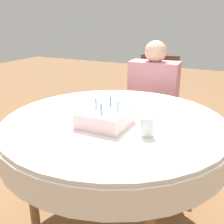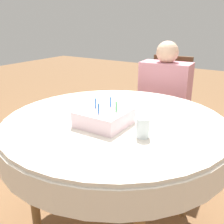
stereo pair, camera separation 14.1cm
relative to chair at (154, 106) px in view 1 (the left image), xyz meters
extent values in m
cylinder|color=silver|center=(0.07, -0.97, 0.22)|extent=(1.22, 1.22, 0.02)
cylinder|color=silver|center=(0.07, -0.97, 0.14)|extent=(1.24, 1.24, 0.13)
cylinder|color=brown|center=(-0.27, -1.31, -0.15)|extent=(0.05, 0.05, 0.72)
cylinder|color=brown|center=(-0.27, -0.63, -0.15)|extent=(0.05, 0.05, 0.72)
cylinder|color=brown|center=(0.41, -0.63, -0.15)|extent=(0.05, 0.05, 0.72)
cube|color=#4C331E|center=(0.00, -0.07, -0.07)|extent=(0.41, 0.41, 0.04)
cube|color=#4C331E|center=(-0.01, 0.10, 0.20)|extent=(0.35, 0.05, 0.50)
cylinder|color=#4C331E|center=(-0.15, -0.25, -0.30)|extent=(0.04, 0.04, 0.43)
cylinder|color=#4C331E|center=(0.18, -0.22, -0.30)|extent=(0.04, 0.04, 0.43)
cylinder|color=#4C331E|center=(-0.17, 0.08, -0.30)|extent=(0.04, 0.04, 0.43)
cylinder|color=#4C331E|center=(0.16, 0.10, -0.30)|extent=(0.04, 0.04, 0.43)
cylinder|color=#DBB293|center=(-0.09, -0.23, -0.28)|extent=(0.09, 0.09, 0.47)
cylinder|color=#DBB293|center=(0.12, -0.22, -0.28)|extent=(0.09, 0.09, 0.47)
cube|color=#C67F8E|center=(0.00, -0.07, 0.18)|extent=(0.42, 0.23, 0.47)
sphere|color=#DBB293|center=(0.00, -0.07, 0.50)|extent=(0.18, 0.18, 0.18)
cube|color=silver|center=(0.07, -1.07, 0.27)|extent=(0.24, 0.24, 0.08)
cylinder|color=green|center=(0.14, -1.06, 0.34)|extent=(0.01, 0.01, 0.05)
cylinder|color=blue|center=(0.07, -1.01, 0.34)|extent=(0.01, 0.01, 0.05)
cylinder|color=blue|center=(0.02, -1.07, 0.34)|extent=(0.01, 0.01, 0.05)
cylinder|color=blue|center=(0.08, -1.13, 0.34)|extent=(0.01, 0.01, 0.05)
cylinder|color=silver|center=(0.31, -1.10, 0.28)|extent=(0.06, 0.06, 0.09)
camera|label=1|loc=(0.67, -2.19, 0.75)|focal=42.00mm
camera|label=2|loc=(0.79, -2.12, 0.75)|focal=42.00mm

